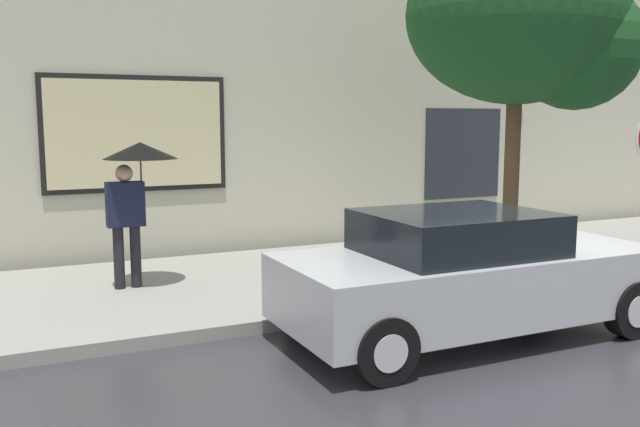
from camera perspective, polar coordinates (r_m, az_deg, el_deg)
ground_plane at (r=8.39m, az=16.74°, el=-8.96°), size 60.00×60.00×0.00m
sidewalk at (r=10.71m, az=5.97°, el=-4.61°), size 20.00×4.00×0.15m
building_facade at (r=12.70m, az=0.13°, el=12.86°), size 20.00×0.67×7.00m
parked_car at (r=7.67m, az=12.24°, el=-5.02°), size 4.23×1.86×1.40m
fire_hydrant at (r=9.23m, az=9.28°, el=-3.65°), size 0.30×0.44×0.83m
pedestrian_with_umbrella at (r=9.30m, az=-15.21°, el=3.28°), size 0.97×0.97×1.94m
street_tree at (r=10.80m, az=17.17°, el=14.99°), size 3.41×2.90×5.01m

